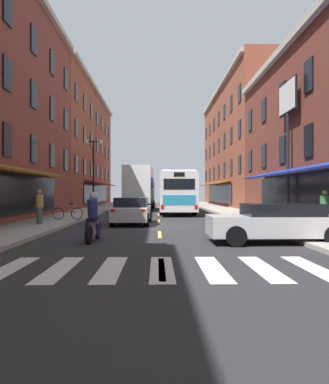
{
  "coord_description": "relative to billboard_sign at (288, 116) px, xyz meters",
  "views": [
    {
      "loc": [
        -0.1,
        -18.0,
        1.65
      ],
      "look_at": [
        0.43,
        8.43,
        1.68
      ],
      "focal_mm": 34.56,
      "sensor_mm": 36.0,
      "label": 1
    }
  ],
  "objects": [
    {
      "name": "sidewalk_left",
      "position": [
        -12.95,
        -2.03,
        -5.79
      ],
      "size": [
        3.0,
        80.0,
        0.14
      ],
      "primitive_type": "cube",
      "color": "#A39E93",
      "rests_on": "ground"
    },
    {
      "name": "lane_centre_dashes",
      "position": [
        -7.05,
        -2.28,
        -5.85
      ],
      "size": [
        0.14,
        73.9,
        0.01
      ],
      "color": "#DBCC4C",
      "rests_on": "ground"
    },
    {
      "name": "sidewalk_right",
      "position": [
        -1.15,
        -2.03,
        -5.79
      ],
      "size": [
        3.0,
        80.0,
        0.14
      ],
      "primitive_type": "cube",
      "color": "#A39E93",
      "rests_on": "ground"
    },
    {
      "name": "pedestrian_mid",
      "position": [
        -0.43,
        -5.39,
        -4.89
      ],
      "size": [
        0.36,
        0.36,
        1.62
      ],
      "rotation": [
        0.0,
        0.0,
        1.12
      ],
      "color": "#B29947",
      "rests_on": "sidewalk_right"
    },
    {
      "name": "motorcycle_rider",
      "position": [
        -9.3,
        -7.57,
        -5.15
      ],
      "size": [
        0.62,
        2.07,
        1.66
      ],
      "color": "black",
      "rests_on": "ground"
    },
    {
      "name": "street_lamp_twin",
      "position": [
        -11.96,
        7.87,
        -2.68
      ],
      "size": [
        1.42,
        0.32,
        5.49
      ],
      "color": "black",
      "rests_on": "sidewalk_left"
    },
    {
      "name": "pedestrian_near",
      "position": [
        -12.78,
        -2.33,
        -4.85
      ],
      "size": [
        0.52,
        0.36,
        1.65
      ],
      "rotation": [
        0.0,
        0.0,
        4.54
      ],
      "color": "#4C4C51",
      "rests_on": "sidewalk_left"
    },
    {
      "name": "bicycle_near",
      "position": [
        -12.14,
        0.63,
        -5.36
      ],
      "size": [
        1.71,
        0.48,
        0.91
      ],
      "color": "black",
      "rests_on": "sidewalk_left"
    },
    {
      "name": "sedan_mid",
      "position": [
        -8.46,
        -0.8,
        -5.15
      ],
      "size": [
        1.97,
        4.36,
        1.39
      ],
      "color": "silver",
      "rests_on": "ground"
    },
    {
      "name": "sedan_far",
      "position": [
        -3.23,
        -8.06,
        -5.19
      ],
      "size": [
        4.41,
        1.92,
        1.29
      ],
      "color": "silver",
      "rests_on": "ground"
    },
    {
      "name": "transit_bus",
      "position": [
        -5.56,
        10.24,
        -4.18
      ],
      "size": [
        2.86,
        12.45,
        3.19
      ],
      "color": "white",
      "rests_on": "ground"
    },
    {
      "name": "billboard_sign",
      "position": [
        0.0,
        0.0,
        0.0
      ],
      "size": [
        0.4,
        2.52,
        7.6
      ],
      "color": "black",
      "rests_on": "sidewalk_right"
    },
    {
      "name": "sedan_near",
      "position": [
        -8.91,
        26.51,
        -5.18
      ],
      "size": [
        2.09,
        4.72,
        1.3
      ],
      "color": "silver",
      "rests_on": "ground"
    },
    {
      "name": "crosswalk_near",
      "position": [
        -7.05,
        -12.03,
        -5.85
      ],
      "size": [
        7.1,
        2.8,
        0.01
      ],
      "color": "silver",
      "rests_on": "ground"
    },
    {
      "name": "box_truck",
      "position": [
        -8.76,
        14.41,
        -3.83
      ],
      "size": [
        2.73,
        7.86,
        3.97
      ],
      "color": "#B21E19",
      "rests_on": "ground"
    },
    {
      "name": "ground_plane",
      "position": [
        -7.05,
        -2.03,
        -5.91
      ],
      "size": [
        34.8,
        80.0,
        0.1
      ],
      "primitive_type": "cube",
      "color": "#28282B"
    }
  ]
}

